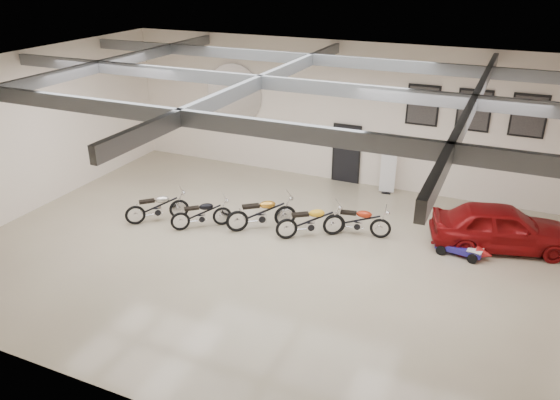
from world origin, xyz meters
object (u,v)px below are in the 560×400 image
at_px(motorcycle_gold, 261,212).
at_px(go_kart, 465,247).
at_px(motorcycle_black, 201,213).
at_px(vintage_car, 502,227).
at_px(motorcycle_silver, 157,206).
at_px(motorcycle_red, 358,220).
at_px(banner_stand, 388,167).
at_px(motorcycle_yellow, 310,221).

distance_m(motorcycle_gold, go_kart, 5.87).
distance_m(motorcycle_black, vintage_car, 8.67).
bearing_deg(motorcycle_silver, motorcycle_red, -28.41).
bearing_deg(banner_stand, motorcycle_black, -140.86).
height_order(motorcycle_red, vintage_car, vintage_car).
relative_size(motorcycle_gold, motorcycle_red, 1.10).
relative_size(banner_stand, motorcycle_black, 1.05).
bearing_deg(motorcycle_gold, motorcycle_red, -22.25).
distance_m(go_kart, vintage_car, 1.27).
relative_size(motorcycle_red, go_kart, 1.25).
bearing_deg(motorcycle_silver, vintage_car, -29.07).
relative_size(motorcycle_yellow, go_kart, 1.33).
height_order(motorcycle_silver, motorcycle_gold, motorcycle_gold).
xyz_separation_m(motorcycle_black, vintage_car, (8.34, 2.35, 0.18)).
xyz_separation_m(motorcycle_gold, motorcycle_yellow, (1.53, 0.12, -0.02)).
distance_m(motorcycle_black, motorcycle_red, 4.69).
relative_size(motorcycle_gold, motorcycle_yellow, 1.04).
relative_size(motorcycle_yellow, vintage_car, 0.53).
xyz_separation_m(banner_stand, go_kart, (3.02, -3.42, -0.68)).
bearing_deg(motorcycle_black, go_kart, -29.81).
bearing_deg(motorcycle_black, motorcycle_gold, -19.70).
bearing_deg(banner_stand, motorcycle_gold, -131.69).
xyz_separation_m(banner_stand, motorcycle_black, (-4.49, -4.89, -0.48)).
bearing_deg(go_kart, motorcycle_silver, -161.03).
bearing_deg(motorcycle_silver, banner_stand, -3.14).
relative_size(banner_stand, motorcycle_gold, 0.90).
xyz_separation_m(banner_stand, motorcycle_silver, (-5.96, -5.07, -0.45)).
distance_m(motorcycle_red, go_kart, 3.05).
bearing_deg(go_kart, motorcycle_red, -170.58).
bearing_deg(motorcycle_silver, motorcycle_black, -36.63).
bearing_deg(motorcycle_silver, go_kart, -33.11).
height_order(banner_stand, motorcycle_black, banner_stand).
relative_size(motorcycle_black, vintage_car, 0.47).
height_order(banner_stand, motorcycle_silver, banner_stand).
bearing_deg(banner_stand, vintage_car, -41.70).
height_order(motorcycle_gold, go_kart, motorcycle_gold).
xyz_separation_m(motorcycle_yellow, motorcycle_red, (1.24, 0.65, -0.03)).
relative_size(motorcycle_black, motorcycle_gold, 0.86).
distance_m(motorcycle_silver, motorcycle_black, 1.49).
xyz_separation_m(motorcycle_silver, vintage_car, (9.82, 2.52, 0.15)).
bearing_deg(motorcycle_red, motorcycle_gold, -174.79).
bearing_deg(motorcycle_yellow, banner_stand, 38.27).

